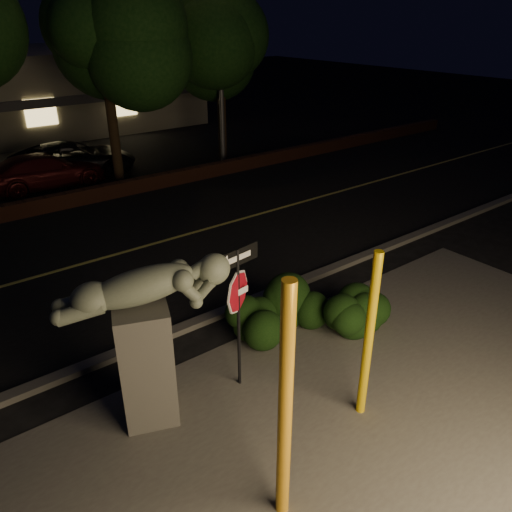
% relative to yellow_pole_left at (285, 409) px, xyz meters
% --- Properties ---
extents(ground, '(90.00, 90.00, 0.00)m').
position_rel_yellow_pole_left_xyz_m(ground, '(1.51, 11.35, -1.68)').
color(ground, black).
rests_on(ground, ground).
extents(patio, '(14.00, 6.00, 0.02)m').
position_rel_yellow_pole_left_xyz_m(patio, '(1.51, 0.35, -1.67)').
color(patio, '#4C4944').
rests_on(patio, ground).
extents(road, '(80.00, 8.00, 0.01)m').
position_rel_yellow_pole_left_xyz_m(road, '(1.51, 8.35, -1.68)').
color(road, black).
rests_on(road, ground).
extents(lane_marking, '(80.00, 0.12, 0.00)m').
position_rel_yellow_pole_left_xyz_m(lane_marking, '(1.51, 8.35, -1.66)').
color(lane_marking, '#BAAE4A').
rests_on(lane_marking, road).
extents(curb, '(80.00, 0.25, 0.12)m').
position_rel_yellow_pole_left_xyz_m(curb, '(1.51, 4.25, -1.62)').
color(curb, '#4C4944').
rests_on(curb, ground).
extents(brick_wall, '(40.00, 0.35, 0.50)m').
position_rel_yellow_pole_left_xyz_m(brick_wall, '(1.51, 12.65, -1.43)').
color(brick_wall, '#3F1F14').
rests_on(brick_wall, ground).
extents(parking_lot, '(40.00, 12.00, 0.01)m').
position_rel_yellow_pole_left_xyz_m(parking_lot, '(1.51, 18.35, -1.67)').
color(parking_lot, black).
rests_on(parking_lot, ground).
extents(tree_far_c, '(4.80, 4.80, 7.84)m').
position_rel_yellow_pole_left_xyz_m(tree_far_c, '(4.01, 14.15, 3.98)').
color(tree_far_c, black).
rests_on(tree_far_c, ground).
extents(tree_far_d, '(4.40, 4.40, 7.42)m').
position_rel_yellow_pole_left_xyz_m(tree_far_d, '(9.01, 14.65, 3.74)').
color(tree_far_d, black).
rests_on(tree_far_d, ground).
extents(yellow_pole_left, '(0.17, 0.17, 3.36)m').
position_rel_yellow_pole_left_xyz_m(yellow_pole_left, '(0.00, 0.00, 0.00)').
color(yellow_pole_left, '#FFAE22').
rests_on(yellow_pole_left, ground).
extents(yellow_pole_right, '(0.14, 0.14, 2.83)m').
position_rel_yellow_pole_left_xyz_m(yellow_pole_right, '(2.12, 0.58, -0.26)').
color(yellow_pole_right, yellow).
rests_on(yellow_pole_right, ground).
extents(signpost, '(0.86, 0.16, 2.55)m').
position_rel_yellow_pole_left_xyz_m(signpost, '(0.98, 2.28, 0.13)').
color(signpost, black).
rests_on(signpost, ground).
extents(sculpture, '(2.45, 1.45, 2.67)m').
position_rel_yellow_pole_left_xyz_m(sculpture, '(-0.50, 2.51, -0.03)').
color(sculpture, '#4C4944').
rests_on(sculpture, ground).
extents(hedge_center, '(2.38, 1.64, 1.13)m').
position_rel_yellow_pole_left_xyz_m(hedge_center, '(2.51, 3.04, -1.11)').
color(hedge_center, black).
rests_on(hedge_center, ground).
extents(hedge_right, '(1.96, 1.40, 1.15)m').
position_rel_yellow_pole_left_xyz_m(hedge_right, '(3.92, 2.19, -1.10)').
color(hedge_right, black).
rests_on(hedge_right, ground).
extents(hedge_far_right, '(1.52, 1.23, 0.91)m').
position_rel_yellow_pole_left_xyz_m(hedge_far_right, '(3.69, 2.22, -1.22)').
color(hedge_far_right, black).
rests_on(hedge_far_right, ground).
extents(streetlight, '(1.40, 0.71, 9.78)m').
position_rel_yellow_pole_left_xyz_m(streetlight, '(8.34, 14.02, 4.14)').
color(streetlight, '#4F4F54').
rests_on(streetlight, ground).
extents(parked_car_darkred, '(4.22, 1.76, 1.22)m').
position_rel_yellow_pole_left_xyz_m(parked_car_darkred, '(1.70, 15.20, -1.07)').
color(parked_car_darkred, '#450F12').
rests_on(parked_car_darkred, ground).
extents(parked_car_dark, '(5.02, 3.20, 1.29)m').
position_rel_yellow_pole_left_xyz_m(parked_car_dark, '(2.99, 16.02, -1.04)').
color(parked_car_dark, black).
rests_on(parked_car_dark, ground).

